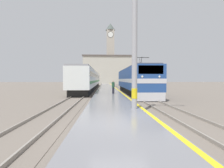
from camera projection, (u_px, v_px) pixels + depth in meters
name	position (u px, v px, depth m)	size (l,w,h in m)	color
ground_plane	(107.00, 89.00, 37.00)	(200.00, 200.00, 0.00)	#70665B
platform	(108.00, 90.00, 32.00)	(3.56, 140.00, 0.39)	slate
rail_track_near	(127.00, 91.00, 32.17)	(2.83, 140.00, 0.16)	#70665B
rail_track_far	(87.00, 91.00, 31.84)	(2.83, 140.00, 0.16)	#70665B
locomotive_train	(134.00, 81.00, 25.00)	(2.92, 18.31, 4.70)	black
passenger_train	(91.00, 80.00, 39.61)	(2.92, 40.76, 3.82)	black
catenary_mast	(136.00, 40.00, 10.18)	(2.82, 0.34, 8.18)	#9E9EA3
person_on_platform	(113.00, 87.00, 21.03)	(0.34, 0.34, 1.58)	#23232D
clock_tower	(110.00, 52.00, 84.00)	(4.57, 4.57, 28.96)	#ADA393
station_building	(108.00, 70.00, 74.63)	(21.03, 9.05, 12.02)	#B7B2A3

